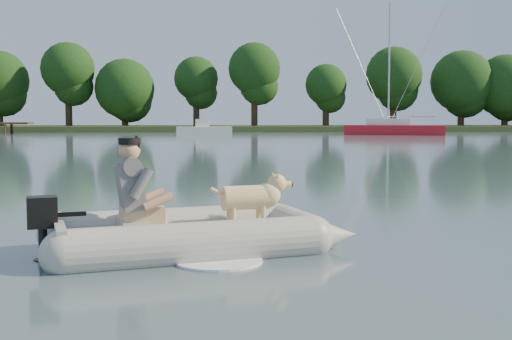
{
  "coord_description": "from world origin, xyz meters",
  "views": [
    {
      "loc": [
        -0.19,
        -7.1,
        1.49
      ],
      "look_at": [
        0.35,
        1.85,
        0.75
      ],
      "focal_mm": 45.0,
      "sensor_mm": 36.0,
      "label": 1
    }
  ],
  "objects": [
    {
      "name": "dinghy",
      "position": [
        -0.45,
        0.07,
        0.58
      ],
      "size": [
        5.51,
        4.71,
        1.36
      ],
      "primitive_type": null,
      "rotation": [
        0.0,
        0.0,
        0.28
      ],
      "color": "gray",
      "rests_on": "water"
    },
    {
      "name": "water",
      "position": [
        0.0,
        0.0,
        0.0
      ],
      "size": [
        160.0,
        160.0,
        0.0
      ],
      "primitive_type": "plane",
      "color": "slate",
      "rests_on": "ground"
    },
    {
      "name": "motorboat",
      "position": [
        -1.23,
        45.37,
        0.89
      ],
      "size": [
        4.67,
        1.83,
        1.97
      ],
      "primitive_type": null,
      "rotation": [
        0.0,
        0.0,
        -0.01
      ],
      "color": "white",
      "rests_on": "water"
    },
    {
      "name": "treeline",
      "position": [
        5.75,
        61.07,
        5.3
      ],
      "size": [
        84.66,
        7.35,
        9.27
      ],
      "color": "#332316",
      "rests_on": "shore_bank"
    },
    {
      "name": "man",
      "position": [
        -1.12,
        -0.07,
        0.76
      ],
      "size": [
        0.85,
        0.78,
        1.05
      ],
      "primitive_type": null,
      "rotation": [
        0.0,
        0.0,
        0.28
      ],
      "color": "slate",
      "rests_on": "dinghy"
    },
    {
      "name": "outboard_motor",
      "position": [
        -2.01,
        -0.38,
        0.3
      ],
      "size": [
        0.47,
        0.38,
        0.77
      ],
      "primitive_type": null,
      "rotation": [
        0.0,
        0.0,
        0.28
      ],
      "color": "black",
      "rests_on": "dinghy"
    },
    {
      "name": "sailboat",
      "position": [
        14.74,
        46.61,
        0.5
      ],
      "size": [
        8.62,
        4.8,
        11.35
      ],
      "rotation": [
        0.0,
        0.0,
        -0.3
      ],
      "color": "#B0141F",
      "rests_on": "water"
    },
    {
      "name": "shore_bank",
      "position": [
        0.0,
        62.0,
        0.25
      ],
      "size": [
        160.0,
        12.0,
        0.7
      ],
      "primitive_type": "cube",
      "color": "#47512D",
      "rests_on": "water"
    },
    {
      "name": "dog",
      "position": [
        0.14,
        0.3,
        0.51
      ],
      "size": [
        0.97,
        0.56,
        0.61
      ],
      "primitive_type": null,
      "rotation": [
        0.0,
        0.0,
        0.28
      ],
      "color": "tan",
      "rests_on": "dinghy"
    }
  ]
}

